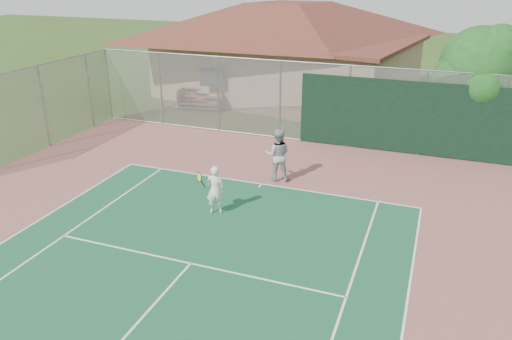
% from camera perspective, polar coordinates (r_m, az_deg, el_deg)
% --- Properties ---
extents(back_fence, '(20.08, 0.11, 3.53)m').
position_cam_1_polar(back_fence, '(21.48, 10.71, 6.84)').
color(back_fence, gray).
rests_on(back_fence, ground).
extents(side_fence_left, '(0.08, 9.00, 3.50)m').
position_cam_1_polar(side_fence_left, '(22.96, -23.10, 6.64)').
color(side_fence_left, gray).
rests_on(side_fence_left, ground).
extents(clubhouse, '(16.22, 12.25, 6.35)m').
position_cam_1_polar(clubhouse, '(29.79, 3.61, 14.53)').
color(clubhouse, tan).
rests_on(clubhouse, ground).
extents(bleachers, '(2.77, 1.83, 0.97)m').
position_cam_1_polar(bleachers, '(27.71, -6.24, 8.12)').
color(bleachers, '#A23C25').
rests_on(bleachers, ground).
extents(tree, '(3.74, 3.54, 5.22)m').
position_cam_1_polar(tree, '(22.36, 24.37, 10.51)').
color(tree, '#3C2A16').
rests_on(tree, ground).
extents(player_white_front, '(0.88, 0.73, 1.62)m').
position_cam_1_polar(player_white_front, '(15.58, -4.73, -2.29)').
color(player_white_front, white).
rests_on(player_white_front, ground).
extents(player_grey_back, '(1.10, 0.95, 1.92)m').
position_cam_1_polar(player_grey_back, '(17.91, 2.51, 1.68)').
color(player_grey_back, '#A0A3A5').
rests_on(player_grey_back, ground).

